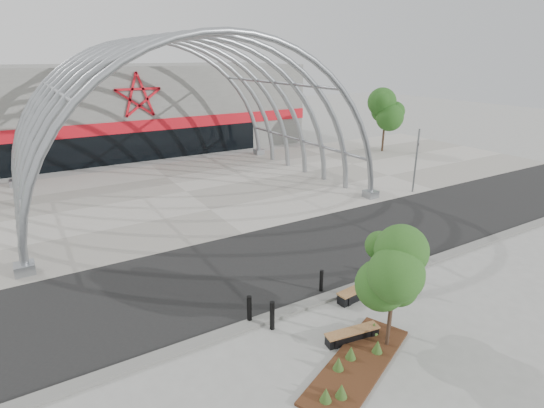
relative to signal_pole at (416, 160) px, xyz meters
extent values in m
plane|color=gray|center=(-13.33, -7.40, -2.28)|extent=(140.00, 140.00, 0.00)
cube|color=black|center=(-13.33, -3.90, -2.27)|extent=(140.00, 7.00, 0.02)
cube|color=gray|center=(-13.33, 8.10, -2.26)|extent=(60.00, 17.00, 0.04)
cube|color=slate|center=(-13.33, -7.65, -2.22)|extent=(60.00, 0.50, 0.12)
cube|color=slate|center=(-13.33, 26.10, 1.72)|extent=(34.00, 15.00, 8.00)
cube|color=black|center=(-13.33, 18.65, -0.98)|extent=(22.00, 0.25, 2.60)
cube|color=red|center=(-13.33, 18.65, 0.82)|extent=(34.00, 0.30, 1.00)
torus|color=gray|center=(-13.33, 0.60, -2.28)|extent=(20.36, 0.36, 20.36)
torus|color=gray|center=(-13.33, 3.10, -2.28)|extent=(20.36, 0.36, 20.36)
torus|color=gray|center=(-13.33, 5.60, -2.28)|extent=(20.36, 0.36, 20.36)
torus|color=gray|center=(-13.33, 8.10, -2.28)|extent=(20.36, 0.36, 20.36)
torus|color=gray|center=(-13.33, 10.60, -2.28)|extent=(20.36, 0.36, 20.36)
torus|color=gray|center=(-13.33, 13.10, -2.28)|extent=(20.36, 0.36, 20.36)
torus|color=gray|center=(-13.33, 15.60, -2.28)|extent=(20.36, 0.36, 20.36)
cylinder|color=gray|center=(-3.67, 8.10, 0.31)|extent=(0.20, 15.00, 0.20)
cylinder|color=gray|center=(-6.26, 8.10, 4.80)|extent=(0.20, 15.00, 0.20)
cylinder|color=gray|center=(-13.33, 8.10, 7.72)|extent=(0.20, 15.00, 0.20)
cylinder|color=gray|center=(-20.40, 8.10, 4.80)|extent=(0.20, 15.00, 0.20)
cylinder|color=gray|center=(-22.99, 8.10, 0.31)|extent=(0.20, 15.00, 0.20)
cube|color=gray|center=(-23.33, 0.60, -2.03)|extent=(0.80, 0.80, 0.50)
cube|color=gray|center=(-23.33, 15.60, -2.03)|extent=(0.80, 0.80, 0.50)
cube|color=gray|center=(-3.33, 0.60, -2.03)|extent=(0.80, 0.80, 0.50)
cube|color=gray|center=(-3.33, 15.60, -2.03)|extent=(0.80, 0.80, 0.50)
cube|color=#3C1A0E|center=(-14.94, -11.12, -2.23)|extent=(5.04, 3.32, 0.09)
cone|color=#3C5F24|center=(-16.23, -11.89, -1.97)|extent=(0.34, 0.34, 0.42)
cone|color=#3C5F24|center=(-14.96, -10.82, -1.97)|extent=(0.34, 0.34, 0.42)
cone|color=#3C5F24|center=(-14.06, -11.03, -1.97)|extent=(0.34, 0.34, 0.42)
cone|color=#3C5F24|center=(-15.60, -11.00, -1.97)|extent=(0.34, 0.34, 0.42)
cone|color=#3C5F24|center=(-13.48, -10.27, -1.97)|extent=(0.34, 0.34, 0.42)
cone|color=#3C5F24|center=(-16.68, -11.78, -1.97)|extent=(0.34, 0.34, 0.42)
cylinder|color=slate|center=(0.00, 0.00, -0.10)|extent=(0.12, 0.12, 4.35)
imported|color=black|center=(0.00, 0.00, 0.86)|extent=(0.19, 0.62, 0.12)
cylinder|color=#321F16|center=(-13.51, -10.92, -1.31)|extent=(0.12, 0.12, 1.93)
ellipsoid|color=#244F1A|center=(-13.51, -10.92, 0.45)|extent=(1.66, 1.66, 2.11)
cylinder|color=black|center=(-12.81, -10.34, -1.42)|extent=(0.11, 0.11, 1.72)
ellipsoid|color=#224818|center=(-12.81, -10.34, 0.15)|extent=(1.42, 1.42, 1.88)
cube|color=black|center=(-14.27, -10.10, -2.12)|extent=(1.90, 0.64, 0.32)
cube|color=black|center=(-14.96, -9.99, -2.09)|extent=(0.17, 0.42, 0.37)
cube|color=black|center=(-13.58, -10.21, -2.09)|extent=(0.17, 0.42, 0.37)
cube|color=brown|center=(-14.27, -10.10, -1.90)|extent=(1.95, 0.71, 0.06)
cube|color=black|center=(-12.23, -8.20, -2.10)|extent=(2.11, 0.62, 0.35)
cube|color=black|center=(-13.01, -8.28, -2.07)|extent=(0.17, 0.47, 0.42)
cube|color=black|center=(-11.45, -8.12, -2.07)|extent=(0.17, 0.47, 0.42)
cube|color=brown|center=(-12.23, -8.20, -1.86)|extent=(2.17, 0.70, 0.06)
cylinder|color=black|center=(-16.21, -8.19, -1.75)|extent=(0.17, 0.17, 1.06)
cylinder|color=black|center=(-16.71, -7.47, -1.75)|extent=(0.17, 0.17, 1.06)
cylinder|color=black|center=(-13.26, -7.08, -1.81)|extent=(0.15, 0.15, 0.93)
cylinder|color=black|center=(-10.11, -9.18, -1.74)|extent=(0.17, 0.17, 1.06)
cylinder|color=black|center=(-9.46, -8.26, -1.80)|extent=(0.15, 0.15, 0.96)
cylinder|color=black|center=(7.67, 10.60, -0.76)|extent=(0.20, 0.20, 3.03)
ellipsoid|color=#184615|center=(7.67, 10.60, 1.99)|extent=(2.70, 2.70, 3.30)
camera|label=1|loc=(-22.59, -18.79, 6.67)|focal=28.00mm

